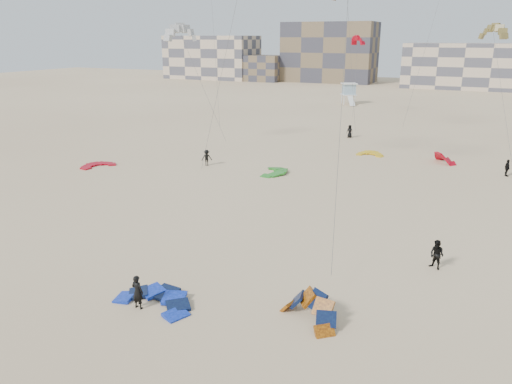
% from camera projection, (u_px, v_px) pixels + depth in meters
% --- Properties ---
extents(ground, '(320.00, 320.00, 0.00)m').
position_uv_depth(ground, '(159.00, 272.00, 30.36)').
color(ground, beige).
rests_on(ground, ground).
extents(kite_ground_blue, '(4.50, 4.70, 1.29)m').
position_uv_depth(kite_ground_blue, '(155.00, 303.00, 26.75)').
color(kite_ground_blue, blue).
rests_on(kite_ground_blue, ground).
extents(kite_ground_orange, '(4.62, 4.62, 3.41)m').
position_uv_depth(kite_ground_orange, '(309.00, 320.00, 25.18)').
color(kite_ground_orange, orange).
rests_on(kite_ground_orange, ground).
extents(kite_ground_red, '(4.81, 4.72, 0.62)m').
position_uv_depth(kite_ground_red, '(98.00, 166.00, 55.03)').
color(kite_ground_red, red).
rests_on(kite_ground_red, ground).
extents(kite_ground_green, '(4.66, 4.46, 1.08)m').
position_uv_depth(kite_ground_green, '(274.00, 173.00, 52.38)').
color(kite_ground_green, '#2D8E25').
rests_on(kite_ground_green, ground).
extents(kite_ground_red_far, '(4.42, 4.39, 3.23)m').
position_uv_depth(kite_ground_red_far, '(444.00, 163.00, 56.65)').
color(kite_ground_red_far, red).
rests_on(kite_ground_red_far, ground).
extents(kite_ground_yellow, '(2.98, 3.17, 1.29)m').
position_uv_depth(kite_ground_yellow, '(370.00, 155.00, 60.17)').
color(kite_ground_yellow, yellow).
rests_on(kite_ground_yellow, ground).
extents(kitesurfer_main, '(0.70, 0.48, 1.88)m').
position_uv_depth(kitesurfer_main, '(138.00, 292.00, 26.02)').
color(kitesurfer_main, black).
rests_on(kitesurfer_main, ground).
extents(kitesurfer_b, '(1.13, 1.04, 1.87)m').
position_uv_depth(kitesurfer_b, '(437.00, 255.00, 30.47)').
color(kitesurfer_b, black).
rests_on(kitesurfer_b, ground).
extents(kitesurfer_c, '(1.31, 1.24, 1.78)m').
position_uv_depth(kitesurfer_c, '(207.00, 158.00, 55.07)').
color(kitesurfer_c, black).
rests_on(kitesurfer_c, ground).
extents(kitesurfer_d, '(0.76, 1.11, 1.75)m').
position_uv_depth(kitesurfer_d, '(507.00, 168.00, 50.86)').
color(kitesurfer_d, black).
rests_on(kitesurfer_d, ground).
extents(kitesurfer_e, '(0.96, 0.70, 1.80)m').
position_uv_depth(kitesurfer_e, '(350.00, 131.00, 70.42)').
color(kitesurfer_e, black).
rests_on(kitesurfer_e, ground).
extents(kite_fly_grey, '(7.90, 5.39, 14.30)m').
position_uv_depth(kite_fly_grey, '(181.00, 34.00, 60.27)').
color(kite_fly_grey, silver).
rests_on(kite_fly_grey, ground).
extents(kite_fly_olive, '(5.57, 12.08, 14.20)m').
position_uv_depth(kite_fly_olive, '(493.00, 33.00, 52.22)').
color(kite_fly_olive, olive).
rests_on(kite_fly_olive, ground).
extents(kite_fly_red, '(4.37, 8.89, 13.21)m').
position_uv_depth(kite_fly_red, '(358.00, 41.00, 85.46)').
color(kite_fly_red, red).
rests_on(kite_fly_red, ground).
extents(lifeguard_tower_far, '(4.13, 6.51, 4.34)m').
position_uv_depth(lifeguard_tower_far, '(349.00, 94.00, 105.35)').
color(lifeguard_tower_far, white).
rests_on(lifeguard_tower_far, ground).
extents(condo_west_a, '(30.00, 15.00, 14.00)m').
position_uv_depth(condo_west_a, '(212.00, 57.00, 168.96)').
color(condo_west_a, beige).
rests_on(condo_west_a, ground).
extents(condo_west_b, '(28.00, 14.00, 18.00)m').
position_uv_depth(condo_west_b, '(330.00, 52.00, 155.82)').
color(condo_west_b, brown).
rests_on(condo_west_b, ground).
extents(condo_mid, '(32.00, 16.00, 12.00)m').
position_uv_depth(condo_mid, '(465.00, 66.00, 137.24)').
color(condo_mid, beige).
rests_on(condo_mid, ground).
extents(condo_fill_left, '(12.00, 10.00, 8.00)m').
position_uv_depth(condo_fill_left, '(263.00, 68.00, 160.12)').
color(condo_fill_left, brown).
rests_on(condo_fill_left, ground).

